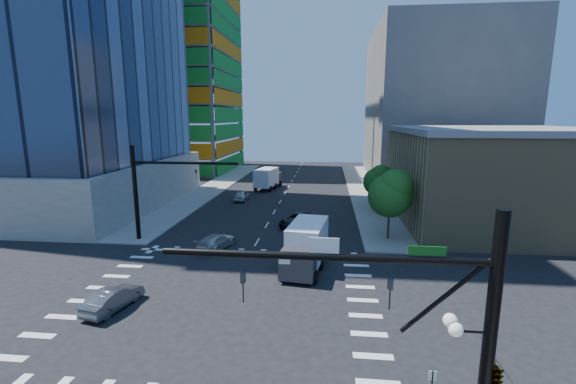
# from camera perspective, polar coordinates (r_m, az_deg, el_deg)

# --- Properties ---
(ground) EXTENTS (160.00, 160.00, 0.00)m
(ground) POSITION_cam_1_polar(r_m,az_deg,el_deg) (26.22, -9.57, -15.61)
(ground) COLOR black
(ground) RESTS_ON ground
(road_markings) EXTENTS (20.00, 20.00, 0.01)m
(road_markings) POSITION_cam_1_polar(r_m,az_deg,el_deg) (26.22, -9.57, -15.60)
(road_markings) COLOR silver
(road_markings) RESTS_ON ground
(sidewalk_ne) EXTENTS (5.00, 60.00, 0.15)m
(sidewalk_ne) POSITION_cam_1_polar(r_m,az_deg,el_deg) (63.89, 11.15, 0.33)
(sidewalk_ne) COLOR gray
(sidewalk_ne) RESTS_ON ground
(sidewalk_nw) EXTENTS (5.00, 60.00, 0.15)m
(sidewalk_nw) POSITION_cam_1_polar(r_m,az_deg,el_deg) (66.41, -10.86, 0.74)
(sidewalk_nw) COLOR gray
(sidewalk_nw) RESTS_ON ground
(construction_building) EXTENTS (25.16, 34.50, 70.60)m
(construction_building) POSITION_cam_1_polar(r_m,az_deg,el_deg) (91.96, -16.74, 18.64)
(construction_building) COLOR slate
(construction_building) RESTS_ON ground
(commercial_building) EXTENTS (20.50, 22.50, 10.60)m
(commercial_building) POSITION_cam_1_polar(r_m,az_deg,el_deg) (48.63, 28.16, 2.17)
(commercial_building) COLOR #927F54
(commercial_building) RESTS_ON ground
(bg_building_ne) EXTENTS (24.00, 30.00, 28.00)m
(bg_building_ne) POSITION_cam_1_polar(r_m,az_deg,el_deg) (80.23, 21.15, 11.94)
(bg_building_ne) COLOR #655E5B
(bg_building_ne) RESTS_ON ground
(signal_mast_se) EXTENTS (10.51, 2.48, 9.00)m
(signal_mast_se) POSITION_cam_1_polar(r_m,az_deg,el_deg) (13.52, 23.90, -19.58)
(signal_mast_se) COLOR black
(signal_mast_se) RESTS_ON sidewalk_se
(signal_mast_nw) EXTENTS (10.20, 0.40, 9.00)m
(signal_mast_nw) POSITION_cam_1_polar(r_m,az_deg,el_deg) (38.36, -19.75, 1.07)
(signal_mast_nw) COLOR black
(signal_mast_nw) RESTS_ON sidewalk_nw
(tree_south) EXTENTS (4.16, 4.16, 6.82)m
(tree_south) POSITION_cam_1_polar(r_m,az_deg,el_deg) (37.61, 15.10, -0.10)
(tree_south) COLOR #382316
(tree_south) RESTS_ON sidewalk_ne
(tree_north) EXTENTS (3.54, 3.52, 5.78)m
(tree_north) POSITION_cam_1_polar(r_m,az_deg,el_deg) (49.47, 13.25, 1.76)
(tree_north) COLOR #382316
(tree_north) RESTS_ON sidewalk_ne
(car_nb_far) EXTENTS (4.26, 5.68, 1.43)m
(car_nb_far) POSITION_cam_1_polar(r_m,az_deg,el_deg) (41.96, 1.38, -4.14)
(car_nb_far) COLOR black
(car_nb_far) RESTS_ON ground
(car_sb_near) EXTENTS (3.09, 4.95, 1.34)m
(car_sb_near) POSITION_cam_1_polar(r_m,az_deg,el_deg) (35.61, -10.56, -7.20)
(car_sb_near) COLOR silver
(car_sb_near) RESTS_ON ground
(car_sb_mid) EXTENTS (1.76, 4.17, 1.41)m
(car_sb_mid) POSITION_cam_1_polar(r_m,az_deg,el_deg) (55.28, -6.90, -0.53)
(car_sb_mid) COLOR silver
(car_sb_mid) RESTS_ON ground
(car_sb_cross) EXTENTS (2.29, 4.37, 1.37)m
(car_sb_cross) POSITION_cam_1_polar(r_m,az_deg,el_deg) (26.91, -24.49, -14.16)
(car_sb_cross) COLOR #55565B
(car_sb_cross) RESTS_ON ground
(box_truck_near) EXTENTS (3.66, 6.87, 3.44)m
(box_truck_near) POSITION_cam_1_polar(r_m,az_deg,el_deg) (30.28, 2.52, -8.61)
(box_truck_near) COLOR black
(box_truck_near) RESTS_ON ground
(box_truck_far) EXTENTS (4.00, 6.99, 3.45)m
(box_truck_far) POSITION_cam_1_polar(r_m,az_deg,el_deg) (64.14, -2.90, 1.88)
(box_truck_far) COLOR black
(box_truck_far) RESTS_ON ground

